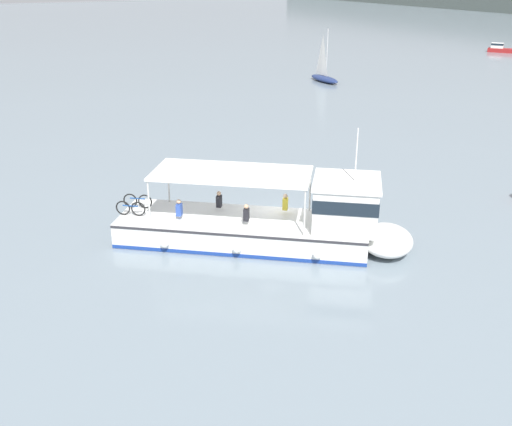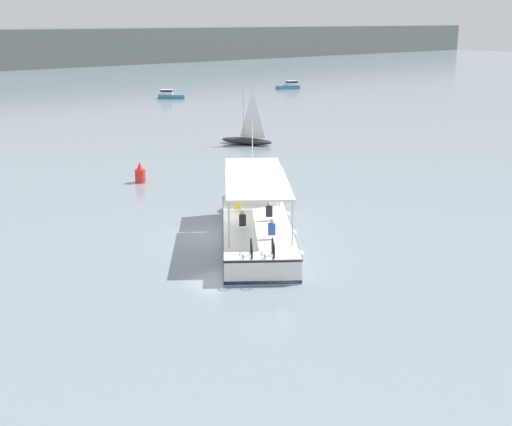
# 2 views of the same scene
# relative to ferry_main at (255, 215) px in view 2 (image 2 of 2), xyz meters

# --- Properties ---
(ground_plane) EXTENTS (400.00, 400.00, 0.00)m
(ground_plane) POSITION_rel_ferry_main_xyz_m (-1.85, 1.12, -1.02)
(ground_plane) COLOR gray
(ferry_main) EXTENTS (10.21, 11.95, 5.32)m
(ferry_main) POSITION_rel_ferry_main_xyz_m (0.00, 0.00, 0.00)
(ferry_main) COLOR white
(ferry_main) RESTS_ON ground
(motorboat_far_left) EXTENTS (3.60, 3.31, 1.26)m
(motorboat_far_left) POSITION_rel_ferry_main_xyz_m (31.30, 55.04, -0.47)
(motorboat_far_left) COLOR teal
(motorboat_far_left) RESTS_ON ground
(sailboat_horizon_east) EXTENTS (3.31, 4.94, 5.40)m
(sailboat_horizon_east) POSITION_rel_ferry_main_xyz_m (16.43, 20.44, -0.47)
(sailboat_horizon_east) COLOR #232328
(sailboat_horizon_east) RESTS_ON ground
(motorboat_outer_anchorage) EXTENTS (3.83, 2.51, 1.26)m
(motorboat_outer_anchorage) POSITION_rel_ferry_main_xyz_m (53.24, 54.52, -0.47)
(motorboat_outer_anchorage) COLOR teal
(motorboat_outer_anchorage) RESTS_ON ground
(channel_buoy) EXTENTS (0.70, 0.70, 1.40)m
(channel_buoy) POSITION_rel_ferry_main_xyz_m (1.62, 13.78, -0.45)
(channel_buoy) COLOR red
(channel_buoy) RESTS_ON ground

